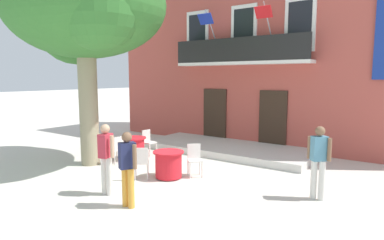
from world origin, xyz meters
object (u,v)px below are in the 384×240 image
cafe_chair_middle_1 (148,141)px  pedestrian_near_entrance (319,158)px  cafe_chair_near_tree_1 (141,161)px  pedestrian_mid_plaza (128,165)px  cafe_table_middle (134,148)px  cafe_table_near_tree (169,164)px  cafe_chair_middle_0 (117,148)px  plane_tree (84,12)px  cafe_chair_near_tree_0 (194,158)px  pedestrian_by_tree (106,155)px

cafe_chair_middle_1 → pedestrian_near_entrance: pedestrian_near_entrance is taller
cafe_chair_near_tree_1 → pedestrian_mid_plaza: size_ratio=0.55×
cafe_table_middle → pedestrian_near_entrance: bearing=-2.3°
cafe_table_near_tree → cafe_chair_middle_0: bearing=174.9°
plane_tree → cafe_chair_near_tree_0: bearing=13.3°
cafe_chair_near_tree_0 → pedestrian_near_entrance: 3.39m
cafe_chair_middle_0 → cafe_chair_middle_1: same height
cafe_chair_middle_0 → cafe_table_near_tree: bearing=-5.1°
cafe_table_near_tree → pedestrian_near_entrance: 3.95m
cafe_chair_near_tree_0 → cafe_table_middle: (-2.81, 0.37, -0.14)m
pedestrian_by_tree → cafe_table_near_tree: bearing=79.0°
cafe_chair_near_tree_0 → cafe_chair_middle_1: (-2.83, 1.13, 0.00)m
cafe_chair_near_tree_1 → pedestrian_mid_plaza: 1.98m
cafe_chair_middle_1 → cafe_chair_near_tree_1: bearing=-50.8°
plane_tree → cafe_chair_middle_1: (0.74, 1.97, -4.28)m
plane_tree → cafe_table_near_tree: 5.40m
cafe_chair_near_tree_1 → pedestrian_near_entrance: size_ratio=0.53×
cafe_table_middle → pedestrian_by_tree: size_ratio=0.51×
cafe_chair_near_tree_0 → cafe_chair_middle_1: 3.05m
pedestrian_by_tree → cafe_table_middle: bearing=124.8°
plane_tree → cafe_table_middle: plane_tree is taller
cafe_chair_near_tree_0 → cafe_chair_near_tree_1: same height
cafe_table_middle → cafe_chair_middle_0: cafe_chair_middle_0 is taller
cafe_table_near_tree → pedestrian_near_entrance: bearing=10.5°
plane_tree → cafe_table_middle: 4.64m
pedestrian_near_entrance → cafe_chair_near_tree_0: bearing=-177.9°
cafe_chair_near_tree_0 → pedestrian_near_entrance: size_ratio=0.53×
cafe_table_middle → cafe_chair_middle_1: bearing=91.5°
pedestrian_near_entrance → pedestrian_mid_plaza: pedestrian_near_entrance is taller
plane_tree → pedestrian_mid_plaza: plane_tree is taller
cafe_table_middle → cafe_chair_near_tree_0: bearing=-7.6°
cafe_chair_near_tree_0 → pedestrian_near_entrance: bearing=2.1°
cafe_table_near_tree → pedestrian_by_tree: bearing=-101.0°
pedestrian_near_entrance → cafe_table_near_tree: bearing=-169.5°
pedestrian_near_entrance → pedestrian_by_tree: bearing=-148.3°
cafe_table_near_tree → pedestrian_by_tree: pedestrian_by_tree is taller
pedestrian_mid_plaza → cafe_table_middle: bearing=133.8°
cafe_table_near_tree → cafe_chair_near_tree_0: (0.47, 0.59, 0.14)m
plane_tree → pedestrian_mid_plaza: 5.68m
pedestrian_near_entrance → pedestrian_mid_plaza: size_ratio=1.03×
cafe_table_middle → cafe_chair_middle_1: (-0.02, 0.75, 0.14)m
plane_tree → pedestrian_near_entrance: (6.93, 0.97, -3.84)m
pedestrian_near_entrance → cafe_table_middle: bearing=177.7°
cafe_chair_near_tree_0 → pedestrian_mid_plaza: bearing=-86.9°
cafe_chair_near_tree_1 → cafe_chair_middle_0: size_ratio=1.00×
cafe_chair_near_tree_1 → pedestrian_near_entrance: bearing=16.2°
plane_tree → cafe_chair_near_tree_0: 5.64m
cafe_chair_near_tree_1 → cafe_chair_middle_1: bearing=129.2°
cafe_chair_middle_0 → plane_tree: bearing=-148.8°
cafe_table_near_tree → pedestrian_near_entrance: (3.84, 0.71, 0.58)m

